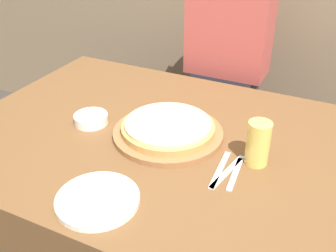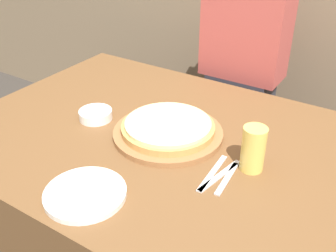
{
  "view_description": "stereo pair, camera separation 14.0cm",
  "coord_description": "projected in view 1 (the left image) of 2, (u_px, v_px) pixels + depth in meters",
  "views": [
    {
      "loc": [
        0.58,
        -1.07,
        1.48
      ],
      "look_at": [
        0.06,
        0.01,
        0.76
      ],
      "focal_mm": 42.0,
      "sensor_mm": 36.0,
      "label": 1
    },
    {
      "loc": [
        0.7,
        -1.0,
        1.48
      ],
      "look_at": [
        0.06,
        0.01,
        0.76
      ],
      "focal_mm": 42.0,
      "sensor_mm": 36.0,
      "label": 2
    }
  ],
  "objects": [
    {
      "name": "dining_table",
      "position": [
        154.0,
        208.0,
        1.61
      ],
      "size": [
        1.42,
        1.07,
        0.72
      ],
      "color": "brown",
      "rests_on": "ground_plane"
    },
    {
      "name": "pizza_on_board",
      "position": [
        168.0,
        130.0,
        1.41
      ],
      "size": [
        0.4,
        0.4,
        0.06
      ],
      "color": "#99663D",
      "rests_on": "dining_table"
    },
    {
      "name": "beer_glass",
      "position": [
        258.0,
        141.0,
        1.24
      ],
      "size": [
        0.08,
        0.08,
        0.15
      ],
      "color": "#E5C65B",
      "rests_on": "dining_table"
    },
    {
      "name": "dinner_plate",
      "position": [
        98.0,
        200.0,
        1.11
      ],
      "size": [
        0.24,
        0.24,
        0.02
      ],
      "color": "white",
      "rests_on": "dining_table"
    },
    {
      "name": "side_bowl",
      "position": [
        91.0,
        119.0,
        1.49
      ],
      "size": [
        0.13,
        0.13,
        0.04
      ],
      "color": "white",
      "rests_on": "dining_table"
    },
    {
      "name": "fork",
      "position": [
        220.0,
        170.0,
        1.24
      ],
      "size": [
        0.03,
        0.2,
        0.0
      ],
      "color": "silver",
      "rests_on": "dining_table"
    },
    {
      "name": "dinner_knife",
      "position": [
        227.0,
        172.0,
        1.23
      ],
      "size": [
        0.05,
        0.2,
        0.0
      ],
      "color": "silver",
      "rests_on": "dining_table"
    },
    {
      "name": "spoon",
      "position": [
        235.0,
        174.0,
        1.22
      ],
      "size": [
        0.03,
        0.17,
        0.0
      ],
      "color": "silver",
      "rests_on": "dining_table"
    },
    {
      "name": "diner_person",
      "position": [
        225.0,
        80.0,
        2.0
      ],
      "size": [
        0.39,
        0.21,
        1.33
      ],
      "color": "#33333D",
      "rests_on": "ground_plane"
    }
  ]
}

